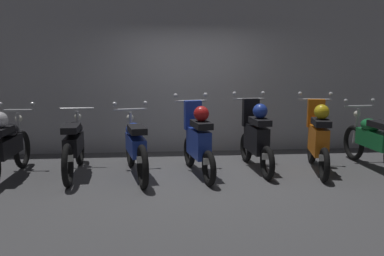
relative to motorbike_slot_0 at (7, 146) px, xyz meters
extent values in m
plane|color=#4C4C4F|center=(2.99, -0.12, -0.53)|extent=(80.00, 80.00, 0.00)
cube|color=#ADADB2|center=(2.99, 1.83, 1.17)|extent=(16.00, 0.30, 3.39)
torus|color=black|center=(0.02, 0.64, -0.20)|extent=(0.11, 0.65, 0.65)
cube|color=black|center=(0.00, -0.01, -0.01)|extent=(0.25, 0.84, 0.28)
ellipsoid|color=black|center=(0.01, 0.14, 0.21)|extent=(0.28, 0.45, 0.22)
cube|color=black|center=(-0.01, -0.19, 0.27)|extent=(0.26, 0.53, 0.10)
cylinder|color=#B7BABF|center=(0.02, 0.53, 0.49)|extent=(0.56, 0.06, 0.04)
sphere|color=#B7BABF|center=(-0.24, 0.54, 0.59)|extent=(0.07, 0.07, 0.07)
sphere|color=#B7BABF|center=(0.28, 0.52, 0.59)|extent=(0.07, 0.07, 0.07)
cylinder|color=#B7BABF|center=(0.02, 0.59, 0.12)|extent=(0.06, 0.16, 0.65)
sphere|color=silver|center=(0.02, 0.59, 0.34)|extent=(0.12, 0.12, 0.12)
sphere|color=silver|center=(-0.01, -0.19, 0.44)|extent=(0.24, 0.24, 0.24)
torus|color=black|center=(0.97, 0.77, -0.20)|extent=(0.12, 0.65, 0.65)
torus|color=black|center=(1.02, -0.53, -0.20)|extent=(0.12, 0.65, 0.65)
cube|color=black|center=(1.00, 0.12, -0.01)|extent=(0.25, 0.84, 0.28)
ellipsoid|color=black|center=(0.99, 0.28, 0.21)|extent=(0.28, 0.45, 0.22)
cube|color=black|center=(1.00, -0.06, 0.27)|extent=(0.26, 0.53, 0.10)
cylinder|color=#B7BABF|center=(0.97, 0.67, 0.49)|extent=(0.56, 0.06, 0.04)
cylinder|color=#B7BABF|center=(0.97, 0.72, 0.12)|extent=(0.06, 0.16, 0.65)
sphere|color=silver|center=(0.97, 0.72, 0.34)|extent=(0.12, 0.12, 0.12)
cube|color=white|center=(1.02, -0.50, -0.10)|extent=(0.16, 0.02, 0.10)
torus|color=black|center=(1.87, 0.59, -0.20)|extent=(0.21, 0.66, 0.65)
torus|color=black|center=(2.12, -0.69, -0.20)|extent=(0.21, 0.66, 0.65)
cube|color=#1E389E|center=(1.99, -0.05, -0.01)|extent=(0.38, 0.86, 0.28)
ellipsoid|color=#1E389E|center=(1.96, 0.11, 0.21)|extent=(0.34, 0.48, 0.22)
cube|color=black|center=(2.03, -0.23, 0.27)|extent=(0.34, 0.56, 0.10)
cylinder|color=#B7BABF|center=(1.89, 0.49, 0.49)|extent=(0.56, 0.14, 0.04)
sphere|color=#B7BABF|center=(1.63, 0.44, 0.59)|extent=(0.07, 0.07, 0.07)
sphere|color=#B7BABF|center=(2.14, 0.54, 0.59)|extent=(0.07, 0.07, 0.07)
cylinder|color=#B7BABF|center=(1.88, 0.54, 0.12)|extent=(0.09, 0.17, 0.65)
sphere|color=silver|center=(1.88, 0.54, 0.34)|extent=(0.12, 0.12, 0.12)
cube|color=white|center=(2.11, -0.66, -0.10)|extent=(0.16, 0.04, 0.10)
torus|color=black|center=(2.89, 0.51, -0.26)|extent=(0.18, 0.54, 0.53)
torus|color=black|center=(3.09, -0.62, -0.26)|extent=(0.18, 0.54, 0.53)
cube|color=#1E389E|center=(2.99, -0.06, 0.01)|extent=(0.35, 0.76, 0.44)
cube|color=#1E389E|center=(2.93, 0.28, 0.41)|extent=(0.30, 0.17, 0.48)
cube|color=black|center=(3.02, -0.21, 0.33)|extent=(0.33, 0.55, 0.10)
cylinder|color=#B7BABF|center=(2.90, 0.42, 0.63)|extent=(0.56, 0.13, 0.04)
sphere|color=#B7BABF|center=(2.65, 0.37, 0.73)|extent=(0.07, 0.07, 0.07)
sphere|color=#B7BABF|center=(3.16, 0.47, 0.73)|extent=(0.07, 0.07, 0.07)
cylinder|color=#B7BABF|center=(2.90, 0.47, 0.16)|extent=(0.08, 0.16, 0.85)
sphere|color=silver|center=(2.90, 0.47, 0.48)|extent=(0.12, 0.12, 0.12)
cube|color=white|center=(3.09, -0.60, -0.16)|extent=(0.16, 0.04, 0.10)
sphere|color=red|center=(3.02, -0.21, 0.50)|extent=(0.24, 0.24, 0.24)
torus|color=black|center=(3.94, 0.76, -0.26)|extent=(0.13, 0.54, 0.53)
torus|color=black|center=(4.03, -0.39, -0.26)|extent=(0.13, 0.54, 0.53)
cube|color=black|center=(3.99, 0.18, 0.01)|extent=(0.28, 0.75, 0.44)
cube|color=black|center=(3.96, 0.53, 0.41)|extent=(0.29, 0.14, 0.48)
cube|color=black|center=(4.00, 0.02, 0.33)|extent=(0.28, 0.54, 0.10)
cylinder|color=#B7BABF|center=(3.95, 0.67, 0.63)|extent=(0.56, 0.08, 0.04)
sphere|color=#B7BABF|center=(3.69, 0.64, 0.73)|extent=(0.07, 0.07, 0.07)
sphere|color=#B7BABF|center=(4.20, 0.69, 0.73)|extent=(0.07, 0.07, 0.07)
cylinder|color=#B7BABF|center=(3.94, 0.71, 0.16)|extent=(0.07, 0.15, 0.85)
sphere|color=silver|center=(3.94, 0.71, 0.48)|extent=(0.12, 0.12, 0.12)
cube|color=white|center=(4.03, -0.37, -0.16)|extent=(0.16, 0.03, 0.10)
sphere|color=#1E389E|center=(4.00, 0.02, 0.50)|extent=(0.24, 0.24, 0.24)
torus|color=black|center=(5.09, 0.57, -0.26)|extent=(0.19, 0.54, 0.53)
torus|color=black|center=(4.87, -0.56, -0.26)|extent=(0.19, 0.54, 0.53)
cube|color=orange|center=(4.98, 0.00, 0.01)|extent=(0.36, 0.76, 0.44)
cube|color=orange|center=(5.05, 0.34, 0.41)|extent=(0.30, 0.17, 0.48)
cube|color=black|center=(4.95, -0.16, 0.33)|extent=(0.33, 0.56, 0.10)
cylinder|color=#B7BABF|center=(5.07, 0.47, 0.63)|extent=(0.56, 0.14, 0.04)
sphere|color=#B7BABF|center=(4.82, 0.52, 0.73)|extent=(0.07, 0.07, 0.07)
sphere|color=#B7BABF|center=(5.33, 0.43, 0.73)|extent=(0.07, 0.07, 0.07)
cylinder|color=#B7BABF|center=(5.08, 0.52, 0.16)|extent=(0.08, 0.16, 0.85)
sphere|color=silver|center=(5.08, 0.52, 0.48)|extent=(0.12, 0.12, 0.12)
cube|color=white|center=(4.88, -0.54, -0.16)|extent=(0.16, 0.04, 0.10)
sphere|color=gold|center=(4.95, -0.16, 0.50)|extent=(0.24, 0.24, 0.24)
torus|color=black|center=(5.94, 0.72, -0.20)|extent=(0.13, 0.65, 0.65)
cube|color=#197238|center=(5.98, 0.07, -0.01)|extent=(0.27, 0.84, 0.28)
ellipsoid|color=#197238|center=(5.97, 0.22, 0.21)|extent=(0.29, 0.46, 0.22)
cube|color=black|center=(5.99, -0.11, 0.27)|extent=(0.27, 0.53, 0.10)
cylinder|color=#B7BABF|center=(5.94, 0.61, 0.49)|extent=(0.56, 0.07, 0.04)
sphere|color=#B7BABF|center=(5.68, 0.60, 0.59)|extent=(0.07, 0.07, 0.07)
sphere|color=#B7BABF|center=(6.20, 0.63, 0.59)|extent=(0.07, 0.07, 0.07)
cylinder|color=#B7BABF|center=(5.94, 0.66, 0.12)|extent=(0.07, 0.16, 0.65)
sphere|color=silver|center=(5.94, 0.66, 0.34)|extent=(0.12, 0.12, 0.12)
camera|label=1|loc=(2.34, -6.68, 1.39)|focal=39.83mm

